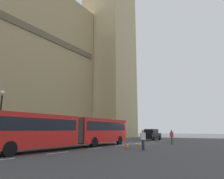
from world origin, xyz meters
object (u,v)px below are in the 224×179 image
object	(u,v)px
traffic_cone_west	(127,145)
traffic_cone_middle	(139,143)
pedestrian_by_kerb	(172,137)
pedestrian_near_cones	(143,139)
articulated_bus	(72,129)
street_lamp	(0,115)
sedan_lead	(152,135)

from	to	relation	value
traffic_cone_west	traffic_cone_middle	distance (m)	3.09
traffic_cone_middle	pedestrian_by_kerb	size ratio (longest dim) A/B	0.34
pedestrian_near_cones	articulated_bus	bearing A→B (deg)	106.63
traffic_cone_middle	street_lamp	bearing A→B (deg)	141.63
sedan_lead	street_lamp	distance (m)	24.56
articulated_bus	sedan_lead	size ratio (longest dim) A/B	3.84
pedestrian_near_cones	traffic_cone_middle	bearing A→B (deg)	29.07
sedan_lead	traffic_cone_middle	bearing A→B (deg)	-163.75
traffic_cone_middle	sedan_lead	bearing A→B (deg)	16.25
articulated_bus	traffic_cone_middle	xyz separation A→B (m)	(6.31, -4.07, -1.46)
articulated_bus	pedestrian_by_kerb	distance (m)	12.15
traffic_cone_middle	street_lamp	distance (m)	14.09
traffic_cone_middle	pedestrian_near_cones	xyz separation A→B (m)	(-4.37, -2.43, 0.63)
traffic_cone_middle	street_lamp	size ratio (longest dim) A/B	0.11
traffic_cone_middle	pedestrian_by_kerb	xyz separation A→B (m)	(3.95, -2.39, 0.63)
sedan_lead	traffic_cone_west	size ratio (longest dim) A/B	7.59
sedan_lead	street_lamp	bearing A→B (deg)	168.84
traffic_cone_west	traffic_cone_middle	world-z (taller)	same
sedan_lead	street_lamp	xyz separation A→B (m)	(-24.01, 4.73, 2.14)
sedan_lead	street_lamp	size ratio (longest dim) A/B	0.83
articulated_bus	pedestrian_near_cones	size ratio (longest dim) A/B	10.01
traffic_cone_west	pedestrian_by_kerb	distance (m)	7.40
sedan_lead	pedestrian_near_cones	world-z (taller)	sedan_lead
pedestrian_near_cones	pedestrian_by_kerb	size ratio (longest dim) A/B	1.00
street_lamp	pedestrian_near_cones	size ratio (longest dim) A/B	3.12
sedan_lead	traffic_cone_middle	xyz separation A→B (m)	(-13.18, -3.84, -0.63)
articulated_bus	traffic_cone_middle	bearing A→B (deg)	-32.80
sedan_lead	pedestrian_near_cones	size ratio (longest dim) A/B	2.60
pedestrian_by_kerb	street_lamp	bearing A→B (deg)	143.44
traffic_cone_west	pedestrian_near_cones	xyz separation A→B (m)	(-1.29, -2.25, 0.63)
sedan_lead	street_lamp	world-z (taller)	street_lamp
sedan_lead	pedestrian_near_cones	xyz separation A→B (m)	(-17.55, -6.27, -0.00)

